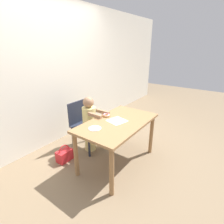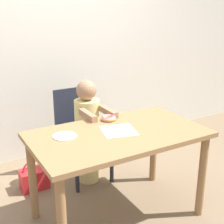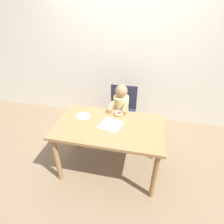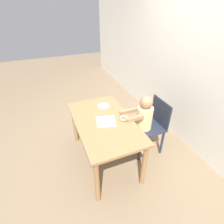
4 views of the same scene
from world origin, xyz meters
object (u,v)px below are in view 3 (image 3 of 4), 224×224
Objects in this scene: donut at (118,113)px; handbag at (93,127)px; chair at (122,112)px; child_figure at (121,114)px.

donut is 0.42× the size of handbag.
chair is 0.14m from child_figure.
chair is 0.54m from donut.
donut is 0.93m from handbag.
chair reaches higher than donut.
handbag is (-0.49, -0.01, -0.35)m from chair.
handbag is at bearing -179.26° from chair.
handbag is (-0.49, 0.12, -0.40)m from child_figure.
child_figure is 3.45× the size of handbag.
child_figure is at bearing -90.00° from chair.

